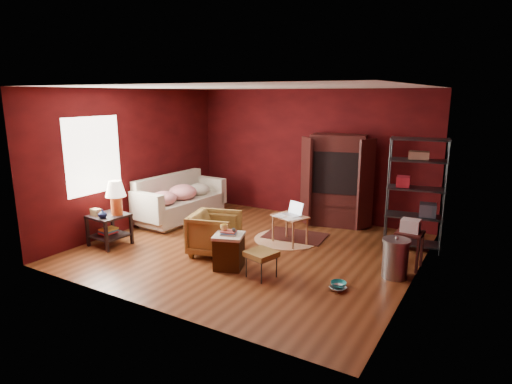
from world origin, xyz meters
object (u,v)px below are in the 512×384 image
sofa (181,204)px  wire_shelving (417,189)px  armchair (215,231)px  laptop_desk (290,219)px  tv_armoire (337,179)px  side_table (112,207)px  hamper (229,251)px

sofa → wire_shelving: wire_shelving is taller
sofa → wire_shelving: 4.81m
armchair → laptop_desk: 1.43m
tv_armoire → wire_shelving: (1.69, -0.68, 0.09)m
sofa → side_table: side_table is taller
side_table → wire_shelving: (4.72, 2.55, 0.37)m
side_table → armchair: bearing=17.5°
side_table → wire_shelving: wire_shelving is taller
hamper → sofa: bearing=145.1°
armchair → tv_armoire: size_ratio=0.42×
armchair → side_table: size_ratio=0.67×
laptop_desk → wire_shelving: bearing=43.5°
armchair → side_table: bearing=91.5°
armchair → hamper: 0.70m
sofa → armchair: 2.21m
sofa → side_table: bearing=-179.9°
side_table → hamper: 2.44m
armchair → wire_shelving: wire_shelving is taller
side_table → tv_armoire: 4.44m
side_table → hamper: size_ratio=1.88×
sofa → armchair: bearing=-124.2°
sofa → armchair: armchair is taller
hamper → laptop_desk: bearing=77.9°
tv_armoire → wire_shelving: wire_shelving is taller
armchair → hamper: (0.56, -0.40, -0.11)m
armchair → tv_armoire: bearing=-40.2°
armchair → hamper: size_ratio=1.26×
laptop_desk → sofa: bearing=-162.8°
hamper → laptop_desk: size_ratio=0.83×
hamper → laptop_desk: 1.56m
laptop_desk → wire_shelving: 2.26m
hamper → tv_armoire: size_ratio=0.33×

